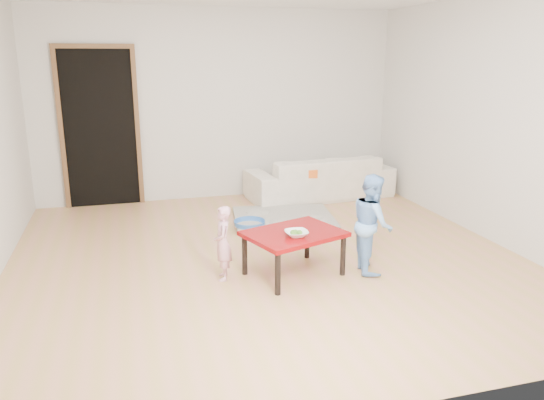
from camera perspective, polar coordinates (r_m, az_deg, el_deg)
name	(u,v)px	position (r m, az deg, el deg)	size (l,w,h in m)	color
floor	(267,257)	(5.39, -0.58, -6.13)	(5.00, 5.00, 0.01)	tan
back_wall	(219,105)	(7.49, -5.69, 10.12)	(5.00, 0.02, 2.60)	beige
right_wall	(492,120)	(6.19, 22.55, 7.95)	(0.02, 5.00, 2.60)	beige
doorway	(100,129)	(7.39, -18.00, 7.24)	(1.02, 0.08, 2.11)	brown
sofa	(320,177)	(7.57, 5.15, 2.50)	(2.04, 0.80, 0.60)	white
cushion	(302,171)	(7.20, 3.25, 3.08)	(0.40, 0.35, 0.11)	orange
red_table	(294,253)	(4.90, 2.35, -5.76)	(0.84, 0.63, 0.42)	maroon
bowl	(296,234)	(4.71, 2.65, -3.62)	(0.21, 0.21, 0.05)	white
broccoli	(296,233)	(4.71, 2.65, -3.59)	(0.12, 0.12, 0.06)	#2D5919
child_pink	(223,243)	(4.79, -5.32, -4.65)	(0.25, 0.16, 0.68)	#DF6587
child_blue	(372,223)	(5.01, 10.72, -2.46)	(0.45, 0.35, 0.93)	#6AA4F6
basin	(250,225)	(6.18, -2.43, -2.74)	(0.37, 0.37, 0.12)	#326AC0
blanket	(284,218)	(6.53, 1.25, -1.98)	(1.19, 1.00, 0.06)	#A9A295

